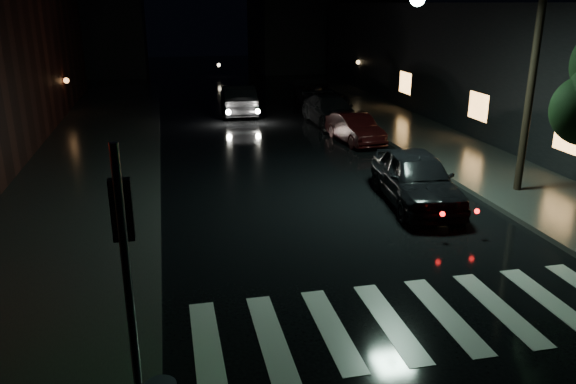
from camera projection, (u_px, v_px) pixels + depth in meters
ground at (276, 352)px, 10.13m from camera, size 120.00×120.00×0.00m
sidewalk_left at (82, 161)px, 22.05m from camera, size 6.00×44.00×0.15m
sidewalk_right at (434, 142)px, 25.10m from camera, size 4.00×44.00×0.15m
building_right at (528, 63)px, 29.28m from camera, size 10.00×40.00×6.00m
building_far_left at (61, 27)px, 48.47m from camera, size 14.00×10.00×8.00m
building_far_right at (328, 30)px, 53.50m from camera, size 14.00×10.00×7.00m
crosswalk at (418, 318)px, 11.20m from camera, size 9.00×3.00×0.01m
signal_pole_corner at (145, 337)px, 7.85m from camera, size 0.68×0.61×4.20m
utility_pole at (516, 51)px, 16.93m from camera, size 4.92×0.44×8.00m
parked_car_a at (416, 178)px, 17.39m from camera, size 2.48×5.04×1.65m
parked_car_b at (355, 128)px, 25.13m from camera, size 1.74×4.03×1.29m
parked_car_c at (331, 110)px, 28.96m from camera, size 2.25×5.09×1.45m
parked_car_d at (321, 96)px, 33.92m from camera, size 2.66×4.93×1.31m
oncoming_car at (238, 99)px, 31.57m from camera, size 1.98×5.10×1.65m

